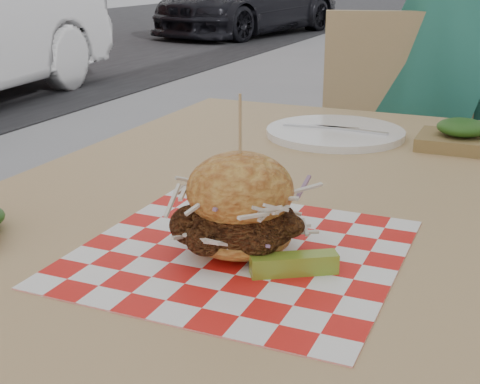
{
  "coord_description": "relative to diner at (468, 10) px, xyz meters",
  "views": [
    {
      "loc": [
        0.66,
        -0.95,
        1.07
      ],
      "look_at": [
        0.38,
        -0.29,
        0.82
      ],
      "focal_mm": 50.0,
      "sensor_mm": 36.0,
      "label": 1
    }
  ],
  "objects": [
    {
      "name": "patio_chair",
      "position": [
        -0.18,
        -0.21,
        -0.4
      ],
      "size": [
        0.52,
        0.52,
        0.95
      ],
      "rotation": [
        0.0,
        0.0,
        0.26
      ],
      "color": "tan",
      "rests_on": "ground"
    },
    {
      "name": "sandwich",
      "position": [
        -0.1,
        -1.36,
        -0.15
      ],
      "size": [
        0.16,
        0.16,
        0.19
      ],
      "color": "gold",
      "rests_on": "paper_liner"
    },
    {
      "name": "pickle_spear",
      "position": [
        -0.03,
        -1.39,
        -0.19
      ],
      "size": [
        0.09,
        0.07,
        0.02
      ],
      "primitive_type": "cube",
      "rotation": [
        0.0,
        0.0,
        0.56
      ],
      "color": "olive",
      "rests_on": "paper_liner"
    },
    {
      "name": "kraft_tray",
      "position": [
        0.08,
        -0.77,
        -0.18
      ],
      "size": [
        0.15,
        0.12,
        0.06
      ],
      "color": "olive",
      "rests_on": "patio_table"
    },
    {
      "name": "place_setting",
      "position": [
        -0.16,
        -0.77,
        -0.19
      ],
      "size": [
        0.27,
        0.27,
        0.02
      ],
      "color": "white",
      "rests_on": "patio_table"
    },
    {
      "name": "paper_liner",
      "position": [
        -0.1,
        -1.36,
        -0.2
      ],
      "size": [
        0.36,
        0.36,
        0.0
      ],
      "primitive_type": "cube",
      "color": "red",
      "rests_on": "patio_table"
    },
    {
      "name": "car_dark",
      "position": [
        -4.08,
        8.27,
        -0.41
      ],
      "size": [
        2.28,
        3.96,
        1.08
      ],
      "primitive_type": "imported",
      "rotation": [
        0.0,
        0.0,
        -0.22
      ],
      "color": "black",
      "rests_on": "ground"
    },
    {
      "name": "patio_table",
      "position": [
        -0.16,
        -1.11,
        -0.28
      ],
      "size": [
        0.8,
        1.2,
        0.75
      ],
      "color": "tan",
      "rests_on": "ground"
    },
    {
      "name": "diner",
      "position": [
        0.0,
        0.0,
        0.0
      ],
      "size": [
        0.82,
        0.7,
        1.9
      ],
      "primitive_type": "imported",
      "rotation": [
        0.0,
        0.0,
        3.57
      ],
      "color": "#2A7B68",
      "rests_on": "ground"
    }
  ]
}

